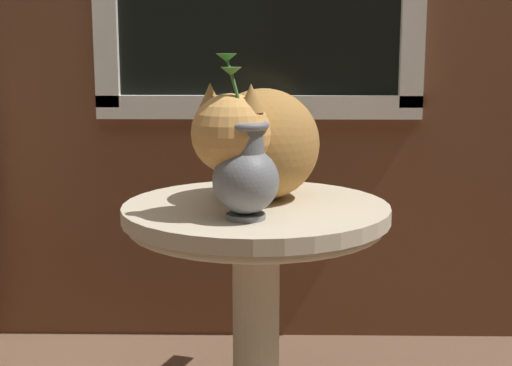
{
  "coord_description": "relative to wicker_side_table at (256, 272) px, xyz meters",
  "views": [
    {
      "loc": [
        0.29,
        -1.54,
        0.92
      ],
      "look_at": [
        0.26,
        0.11,
        0.6
      ],
      "focal_mm": 51.31,
      "sensor_mm": 36.0,
      "label": 1
    }
  ],
  "objects": [
    {
      "name": "wicker_side_table",
      "position": [
        0.0,
        0.0,
        0.0
      ],
      "size": [
        0.62,
        0.62,
        0.55
      ],
      "color": "beige",
      "rests_on": "ground_plane"
    },
    {
      "name": "pewter_vase_with_ivy",
      "position": [
        -0.02,
        -0.14,
        0.26
      ],
      "size": [
        0.14,
        0.14,
        0.34
      ],
      "color": "slate",
      "rests_on": "wicker_side_table"
    },
    {
      "name": "cat",
      "position": [
        0.0,
        0.04,
        0.3
      ],
      "size": [
        0.35,
        0.58,
        0.28
      ],
      "color": "#AD7A3D",
      "rests_on": "wicker_side_table"
    }
  ]
}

